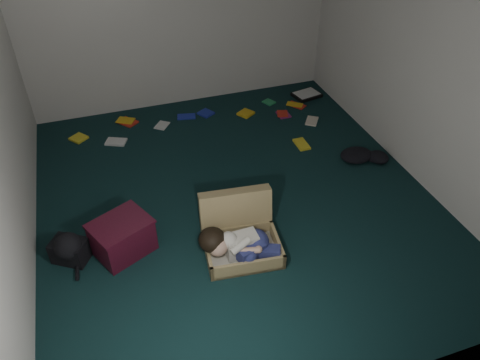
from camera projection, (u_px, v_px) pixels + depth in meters
floor at (235, 198)px, 4.95m from camera, size 4.50×4.50×0.00m
wall_back at (178, 8)px, 5.82m from camera, size 4.50×0.00×4.50m
wall_front at (368, 271)px, 2.47m from camera, size 4.50×0.00×4.50m
wall_right at (425, 56)px, 4.65m from camera, size 0.00×4.50×4.50m
suitcase at (240, 234)px, 4.31m from camera, size 0.75×0.73×0.50m
person at (239, 244)px, 4.15m from camera, size 0.72×0.41×0.31m
maroon_bin at (122, 237)px, 4.24m from camera, size 0.63×0.58×0.35m
backpack at (70, 250)px, 4.20m from camera, size 0.49×0.47×0.23m
clothing_pile at (367, 155)px, 5.46m from camera, size 0.48×0.43×0.13m
paper_tray at (307, 95)px, 6.71m from camera, size 0.42×0.35×0.05m
book_scatter at (217, 121)px, 6.17m from camera, size 3.15×1.46×0.02m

